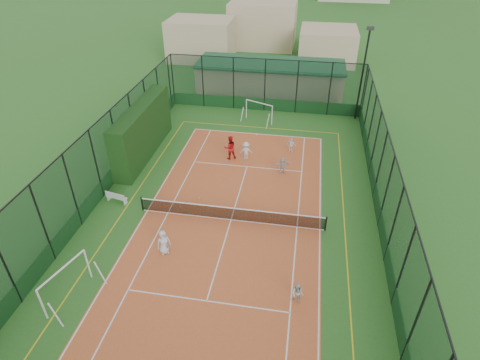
# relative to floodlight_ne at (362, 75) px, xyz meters

# --- Properties ---
(ground) EXTENTS (300.00, 300.00, 0.00)m
(ground) POSITION_rel_floodlight_ne_xyz_m (-8.60, -16.60, -4.12)
(ground) COLOR #316121
(ground) RESTS_ON ground
(court_slab) EXTENTS (11.17, 23.97, 0.01)m
(court_slab) POSITION_rel_floodlight_ne_xyz_m (-8.60, -16.60, -4.12)
(court_slab) COLOR #A54724
(court_slab) RESTS_ON ground
(tennis_net) EXTENTS (11.67, 0.12, 1.06)m
(tennis_net) POSITION_rel_floodlight_ne_xyz_m (-8.60, -16.60, -3.59)
(tennis_net) COLOR black
(tennis_net) RESTS_ON ground
(perimeter_fence) EXTENTS (18.12, 34.12, 5.00)m
(perimeter_fence) POSITION_rel_floodlight_ne_xyz_m (-8.60, -16.60, -1.62)
(perimeter_fence) COLOR black
(perimeter_fence) RESTS_ON ground
(floodlight_ne) EXTENTS (0.60, 0.26, 8.25)m
(floodlight_ne) POSITION_rel_floodlight_ne_xyz_m (0.00, 0.00, 0.00)
(floodlight_ne) COLOR black
(floodlight_ne) RESTS_ON ground
(clubhouse) EXTENTS (15.20, 7.20, 3.15)m
(clubhouse) POSITION_rel_floodlight_ne_xyz_m (-8.60, 5.40, -2.55)
(clubhouse) COLOR tan
(clubhouse) RESTS_ON ground
(hedge_left) EXTENTS (1.37, 9.12, 3.99)m
(hedge_left) POSITION_rel_floodlight_ne_xyz_m (-16.90, -9.51, -2.13)
(hedge_left) COLOR black
(hedge_left) RESTS_ON ground
(white_bench) EXTENTS (1.55, 0.71, 0.84)m
(white_bench) POSITION_rel_floodlight_ne_xyz_m (-16.40, -16.03, -3.70)
(white_bench) COLOR white
(white_bench) RESTS_ON ground
(futsal_goal_near) EXTENTS (3.11, 1.69, 1.93)m
(futsal_goal_near) POSITION_rel_floodlight_ne_xyz_m (-15.39, -23.87, -3.16)
(futsal_goal_near) COLOR white
(futsal_goal_near) RESTS_ON ground
(futsal_goal_far) EXTENTS (2.90, 1.88, 1.82)m
(futsal_goal_far) POSITION_rel_floodlight_ne_xyz_m (-8.78, -2.15, -3.22)
(futsal_goal_far) COLOR white
(futsal_goal_far) RESTS_ON ground
(child_near_left) EXTENTS (0.90, 0.86, 1.55)m
(child_near_left) POSITION_rel_floodlight_ne_xyz_m (-11.74, -20.08, -3.34)
(child_near_left) COLOR silver
(child_near_left) RESTS_ON court_slab
(child_near_mid) EXTENTS (0.51, 0.35, 1.34)m
(child_near_mid) POSITION_rel_floodlight_ne_xyz_m (-11.70, -20.05, -3.44)
(child_near_mid) COLOR #5181E7
(child_near_mid) RESTS_ON court_slab
(child_near_right) EXTENTS (0.70, 0.62, 1.20)m
(child_near_right) POSITION_rel_floodlight_ne_xyz_m (-4.21, -22.29, -3.51)
(child_near_right) COLOR silver
(child_near_right) RESTS_ON court_slab
(child_far_left) EXTENTS (1.02, 0.70, 1.46)m
(child_far_left) POSITION_rel_floodlight_ne_xyz_m (-8.86, -9.07, -3.39)
(child_far_left) COLOR silver
(child_far_left) RESTS_ON court_slab
(child_far_right) EXTENTS (0.78, 0.46, 1.24)m
(child_far_right) POSITION_rel_floodlight_ne_xyz_m (-5.48, -7.39, -3.50)
(child_far_right) COLOR white
(child_far_right) RESTS_ON court_slab
(child_far_back) EXTENTS (1.21, 0.71, 1.24)m
(child_far_back) POSITION_rel_floodlight_ne_xyz_m (-5.93, -10.54, -3.50)
(child_far_back) COLOR silver
(child_far_back) RESTS_ON court_slab
(coach) EXTENTS (1.15, 1.05, 1.91)m
(coach) POSITION_rel_floodlight_ne_xyz_m (-10.09, -9.19, -3.16)
(coach) COLOR red
(coach) RESTS_ON court_slab
(tennis_balls) EXTENTS (4.85, 1.23, 0.07)m
(tennis_balls) POSITION_rel_floodlight_ne_xyz_m (-10.20, -15.30, -4.08)
(tennis_balls) COLOR #CCE033
(tennis_balls) RESTS_ON court_slab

